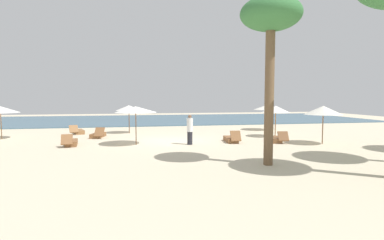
{
  "coord_description": "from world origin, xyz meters",
  "views": [
    {
      "loc": [
        -2.36,
        -18.03,
        2.66
      ],
      "look_at": [
        1.41,
        1.77,
        1.1
      ],
      "focal_mm": 28.68,
      "sensor_mm": 36.0,
      "label": 1
    }
  ],
  "objects": [
    {
      "name": "ocean_water",
      "position": [
        0.0,
        17.0,
        0.03
      ],
      "size": [
        48.0,
        16.0,
        0.06
      ],
      "primitive_type": "cube",
      "color": "#3D6075",
      "rests_on": "ground_plane"
    },
    {
      "name": "lounger_1",
      "position": [
        5.74,
        -1.55,
        0.17
      ],
      "size": [
        1.01,
        1.79,
        0.68
      ],
      "color": "brown",
      "rests_on": "ground_plane"
    },
    {
      "name": "palm_0",
      "position": [
        2.74,
        -7.05,
        5.47
      ],
      "size": [
        2.32,
        2.32,
        6.38
      ],
      "color": "brown",
      "rests_on": "ground_plane"
    },
    {
      "name": "lounger_3",
      "position": [
        -6.27,
        4.81,
        0.17
      ],
      "size": [
        1.08,
        1.8,
        0.66
      ],
      "color": "olive",
      "rests_on": "ground_plane"
    },
    {
      "name": "umbrella_1",
      "position": [
        -10.45,
        2.75,
        1.85
      ],
      "size": [
        2.19,
        2.19,
        2.05
      ],
      "color": "olive",
      "rests_on": "ground_plane"
    },
    {
      "name": "umbrella_3",
      "position": [
        7.98,
        4.46,
        1.81
      ],
      "size": [
        2.19,
        2.19,
        2.0
      ],
      "color": "brown",
      "rests_on": "ground_plane"
    },
    {
      "name": "umbrella_0",
      "position": [
        -2.25,
        -1.02,
        1.95
      ],
      "size": [
        2.28,
        2.28,
        2.12
      ],
      "color": "brown",
      "rests_on": "ground_plane"
    },
    {
      "name": "umbrella_5",
      "position": [
        6.76,
        0.6,
        1.82
      ],
      "size": [
        1.83,
        1.83,
        2.05
      ],
      "color": "olive",
      "rests_on": "ground_plane"
    },
    {
      "name": "lounger_5",
      "position": [
        -4.65,
        2.44,
        0.17
      ],
      "size": [
        0.96,
        1.77,
        0.71
      ],
      "color": "brown",
      "rests_on": "ground_plane"
    },
    {
      "name": "person_0",
      "position": [
        0.66,
        -1.53,
        0.83
      ],
      "size": [
        0.35,
        0.35,
        1.66
      ],
      "color": "#26262D",
      "rests_on": "ground_plane"
    },
    {
      "name": "umbrella_2",
      "position": [
        -2.7,
        4.5,
        1.82
      ],
      "size": [
        1.89,
        1.89,
        2.02
      ],
      "color": "brown",
      "rests_on": "ground_plane"
    },
    {
      "name": "lounger_4",
      "position": [
        3.21,
        -1.04,
        0.17
      ],
      "size": [
        0.73,
        1.71,
        0.72
      ],
      "color": "brown",
      "rests_on": "ground_plane"
    },
    {
      "name": "umbrella_4",
      "position": [
        8.0,
        -2.69,
        1.89
      ],
      "size": [
        2.06,
        2.06,
        2.14
      ],
      "color": "brown",
      "rests_on": "ground_plane"
    },
    {
      "name": "lounger_2",
      "position": [
        -5.73,
        -0.65,
        0.17
      ],
      "size": [
        0.79,
        1.76,
        0.67
      ],
      "color": "brown",
      "rests_on": "ground_plane"
    },
    {
      "name": "ground_plane",
      "position": [
        0.0,
        0.0,
        0.0
      ],
      "size": [
        60.0,
        60.0,
        0.0
      ],
      "primitive_type": "plane",
      "color": "beige"
    }
  ]
}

